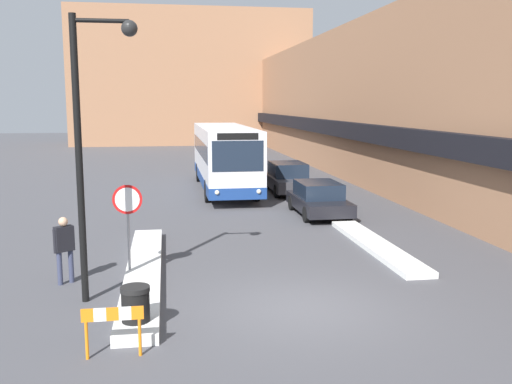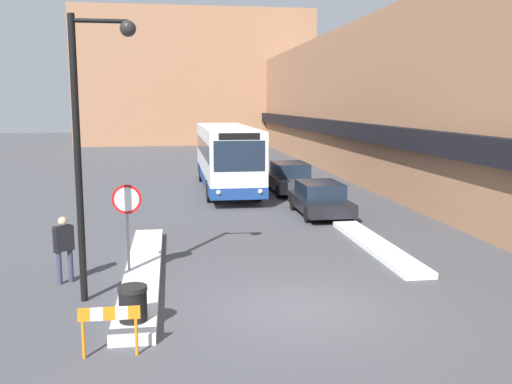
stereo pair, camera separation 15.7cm
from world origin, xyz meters
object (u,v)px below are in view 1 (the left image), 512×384
street_lamp (91,128)px  trash_bin (136,309)px  construction_barricade (113,322)px  parked_car_front (319,199)px  city_bus (224,156)px  pedestrian (64,244)px  parked_car_middle (288,178)px  stop_sign (128,211)px

street_lamp → trash_bin: (0.97, -2.03, -3.53)m
trash_bin → construction_barricade: trash_bin is taller
construction_barricade → parked_car_front: bearing=59.8°
city_bus → construction_barricade: bearing=-101.5°
parked_car_front → pedestrian: size_ratio=2.43×
street_lamp → pedestrian: size_ratio=3.75×
parked_car_middle → stop_sign: (-7.15, -13.54, 1.04)m
parked_car_front → parked_car_middle: parked_car_middle is taller
parked_car_front → pedestrian: bearing=-138.5°
parked_car_middle → city_bus: bearing=155.7°
city_bus → parked_car_front: 8.10m
stop_sign → construction_barricade: stop_sign is taller
parked_car_front → street_lamp: 12.47m
trash_bin → construction_barricade: bearing=-107.0°
stop_sign → construction_barricade: (-0.00, -4.74, -1.14)m
trash_bin → parked_car_front: bearing=58.7°
city_bus → pedestrian: (-5.60, -15.12, -0.77)m
stop_sign → trash_bin: bearing=-84.7°
street_lamp → trash_bin: 4.19m
city_bus → stop_sign: bearing=-105.0°
parked_car_front → parked_car_middle: (-0.00, 5.97, 0.08)m
parked_car_front → construction_barricade: size_ratio=3.82×
parked_car_middle → construction_barricade: parked_car_middle is taller
stop_sign → street_lamp: bearing=-111.8°
stop_sign → pedestrian: (-1.59, -0.16, -0.77)m
stop_sign → street_lamp: (-0.64, -1.59, 2.20)m
city_bus → trash_bin: (-3.67, -18.58, -1.33)m
stop_sign → parked_car_front: bearing=46.6°
city_bus → parked_car_middle: city_bus is taller
parked_car_middle → street_lamp: street_lamp is taller
parked_car_front → trash_bin: parked_car_front is taller
parked_car_front → construction_barricade: (-7.15, -12.31, -0.02)m
city_bus → parked_car_front: city_bus is taller
city_bus → parked_car_front: size_ratio=2.80×
city_bus → street_lamp: 17.33m
parked_car_front → city_bus: bearing=113.0°
street_lamp → parked_car_middle: bearing=62.8°
city_bus → parked_car_middle: 3.59m
parked_car_middle → street_lamp: 17.32m
parked_car_front → parked_car_middle: 5.97m
stop_sign → street_lamp: street_lamp is taller
trash_bin → construction_barricade: (-0.34, -1.12, 0.19)m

